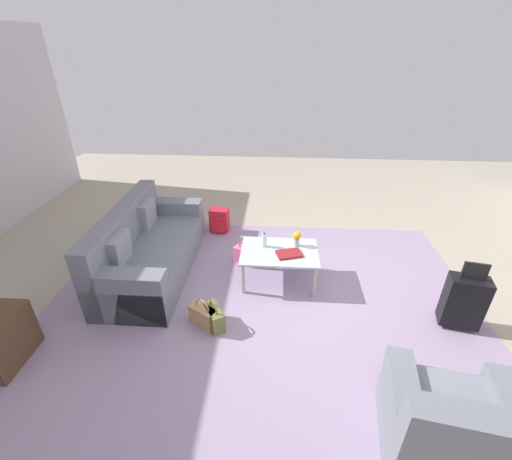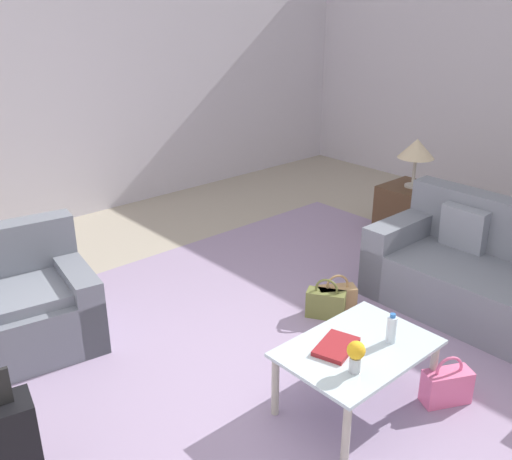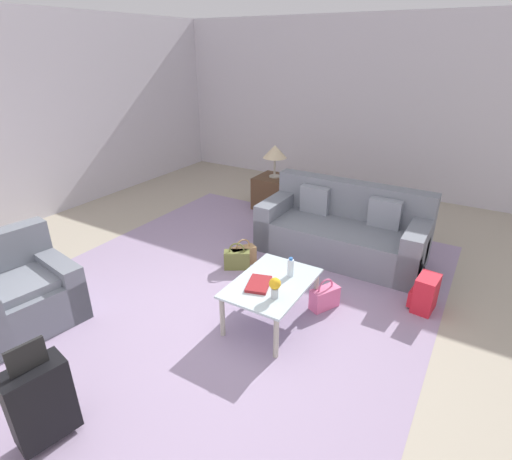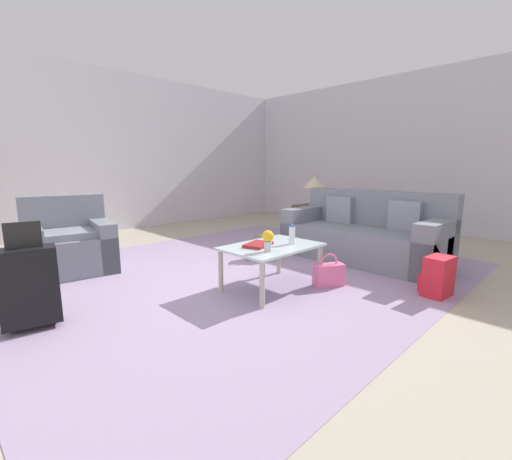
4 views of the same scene
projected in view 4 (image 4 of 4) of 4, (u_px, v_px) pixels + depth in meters
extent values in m
plane|color=#A89E89|center=(212.00, 286.00, 3.66)|extent=(12.00, 12.00, 0.00)
cube|color=silver|center=(73.00, 151.00, 6.22)|extent=(10.24, 0.12, 3.10)
cube|color=silver|center=(410.00, 153.00, 6.90)|extent=(0.12, 8.00, 3.10)
cube|color=#9984A3|center=(241.00, 270.00, 4.22)|extent=(5.20, 4.40, 0.01)
cube|color=slate|center=(361.00, 244.00, 4.66)|extent=(0.94, 2.12, 0.45)
cube|color=slate|center=(375.00, 223.00, 4.87)|extent=(0.22, 2.12, 0.93)
cube|color=slate|center=(436.00, 248.00, 3.99)|extent=(0.94, 0.24, 0.65)
cube|color=slate|center=(306.00, 228.00, 5.30)|extent=(0.94, 0.24, 0.65)
cube|color=gray|center=(405.00, 217.00, 4.40)|extent=(0.14, 0.40, 0.41)
cube|color=gray|center=(340.00, 210.00, 5.06)|extent=(0.14, 0.40, 0.41)
cube|color=slate|center=(70.00, 254.00, 4.12)|extent=(1.06, 0.98, 0.44)
cube|color=slate|center=(65.00, 231.00, 4.33)|extent=(0.96, 0.35, 0.91)
cube|color=slate|center=(103.00, 244.00, 4.31)|extent=(0.33, 0.86, 0.60)
cube|color=slate|center=(33.00, 252.00, 3.89)|extent=(0.33, 0.86, 0.60)
cube|color=gray|center=(69.00, 234.00, 4.03)|extent=(0.78, 0.69, 0.08)
cube|color=silver|center=(272.00, 247.00, 3.51)|extent=(0.98, 0.68, 0.02)
cylinder|color=#ADA899|center=(221.00, 271.00, 3.45)|extent=(0.05, 0.05, 0.44)
cylinder|color=#ADA899|center=(279.00, 256.00, 4.06)|extent=(0.05, 0.05, 0.44)
cylinder|color=#ADA899|center=(262.00, 285.00, 3.04)|extent=(0.05, 0.05, 0.44)
cylinder|color=#ADA899|center=(320.00, 265.00, 3.66)|extent=(0.05, 0.05, 0.44)
cylinder|color=silver|center=(292.00, 235.00, 3.56)|extent=(0.06, 0.06, 0.18)
cylinder|color=#2D6BBC|center=(292.00, 226.00, 3.55)|extent=(0.04, 0.04, 0.02)
cube|color=maroon|center=(258.00, 245.00, 3.48)|extent=(0.36, 0.29, 0.03)
cylinder|color=#B2B7BC|center=(268.00, 246.00, 3.24)|extent=(0.07, 0.07, 0.10)
sphere|color=gold|center=(268.00, 236.00, 3.23)|extent=(0.11, 0.11, 0.11)
cube|color=#513823|center=(313.00, 219.00, 6.53)|extent=(0.59, 0.59, 0.55)
cylinder|color=#ADA899|center=(313.00, 204.00, 6.48)|extent=(0.18, 0.18, 0.02)
cylinder|color=#ADA899|center=(314.00, 196.00, 6.45)|extent=(0.04, 0.04, 0.31)
cone|color=beige|center=(314.00, 182.00, 6.41)|extent=(0.40, 0.40, 0.21)
cube|color=black|center=(29.00, 286.00, 2.63)|extent=(0.44, 0.30, 0.60)
cube|color=black|center=(23.00, 235.00, 2.56)|extent=(0.24, 0.07, 0.20)
cylinder|color=black|center=(12.00, 330.00, 2.61)|extent=(0.03, 0.05, 0.05)
cylinder|color=black|center=(55.00, 321.00, 2.77)|extent=(0.03, 0.05, 0.05)
cube|color=olive|center=(259.00, 251.00, 4.68)|extent=(0.29, 0.35, 0.24)
torus|color=olive|center=(259.00, 241.00, 4.65)|extent=(0.12, 0.18, 0.20)
cube|color=pink|center=(329.00, 275.00, 3.64)|extent=(0.35, 0.27, 0.24)
torus|color=pink|center=(329.00, 262.00, 3.62)|extent=(0.18, 0.11, 0.20)
cube|color=tan|center=(266.00, 250.00, 4.76)|extent=(0.35, 0.29, 0.24)
torus|color=tan|center=(266.00, 240.00, 4.74)|extent=(0.18, 0.12, 0.20)
cube|color=red|center=(439.00, 276.00, 3.34)|extent=(0.32, 0.23, 0.40)
cube|color=red|center=(425.00, 281.00, 3.45)|extent=(0.21, 0.08, 0.18)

